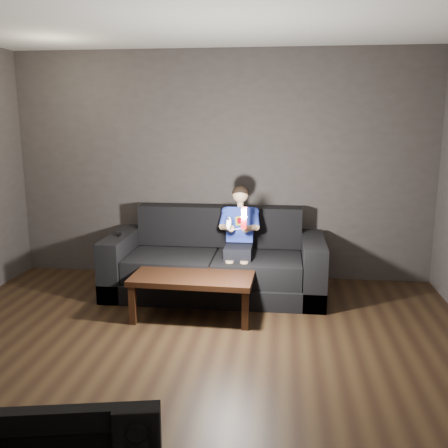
# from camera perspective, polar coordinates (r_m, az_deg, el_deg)

# --- Properties ---
(floor) EXTENTS (5.00, 5.00, 0.00)m
(floor) POSITION_cam_1_polar(r_m,az_deg,el_deg) (3.98, -5.00, -16.77)
(floor) COLOR black
(floor) RESTS_ON ground
(back_wall) EXTENTS (5.00, 0.04, 2.70)m
(back_wall) POSITION_cam_1_polar(r_m,az_deg,el_deg) (5.98, -0.35, 6.61)
(back_wall) COLOR #393331
(back_wall) RESTS_ON ground
(sofa) EXTENTS (2.37, 1.02, 0.91)m
(sofa) POSITION_cam_1_polar(r_m,az_deg,el_deg) (5.56, -0.97, -4.86)
(sofa) COLOR black
(sofa) RESTS_ON floor
(child) EXTENTS (0.43, 0.53, 1.06)m
(child) POSITION_cam_1_polar(r_m,az_deg,el_deg) (5.35, 1.77, -0.70)
(child) COLOR black
(child) RESTS_ON sofa
(wii_remote_red) EXTENTS (0.05, 0.08, 0.22)m
(wii_remote_red) POSITION_cam_1_polar(r_m,az_deg,el_deg) (4.90, 2.31, 0.70)
(wii_remote_red) COLOR #F0040D
(wii_remote_red) RESTS_ON child
(nunchuk_white) EXTENTS (0.07, 0.09, 0.14)m
(nunchuk_white) POSITION_cam_1_polar(r_m,az_deg,el_deg) (4.93, 0.54, 0.08)
(nunchuk_white) COLOR white
(nunchuk_white) RESTS_ON child
(wii_remote_black) EXTENTS (0.06, 0.14, 0.03)m
(wii_remote_black) POSITION_cam_1_polar(r_m,az_deg,el_deg) (5.63, -11.91, -1.13)
(wii_remote_black) COLOR black
(wii_remote_black) RESTS_ON sofa
(coffee_table) EXTENTS (1.19, 0.62, 0.43)m
(coffee_table) POSITION_cam_1_polar(r_m,az_deg,el_deg) (4.87, -3.61, -6.50)
(coffee_table) COLOR black
(coffee_table) RESTS_ON floor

